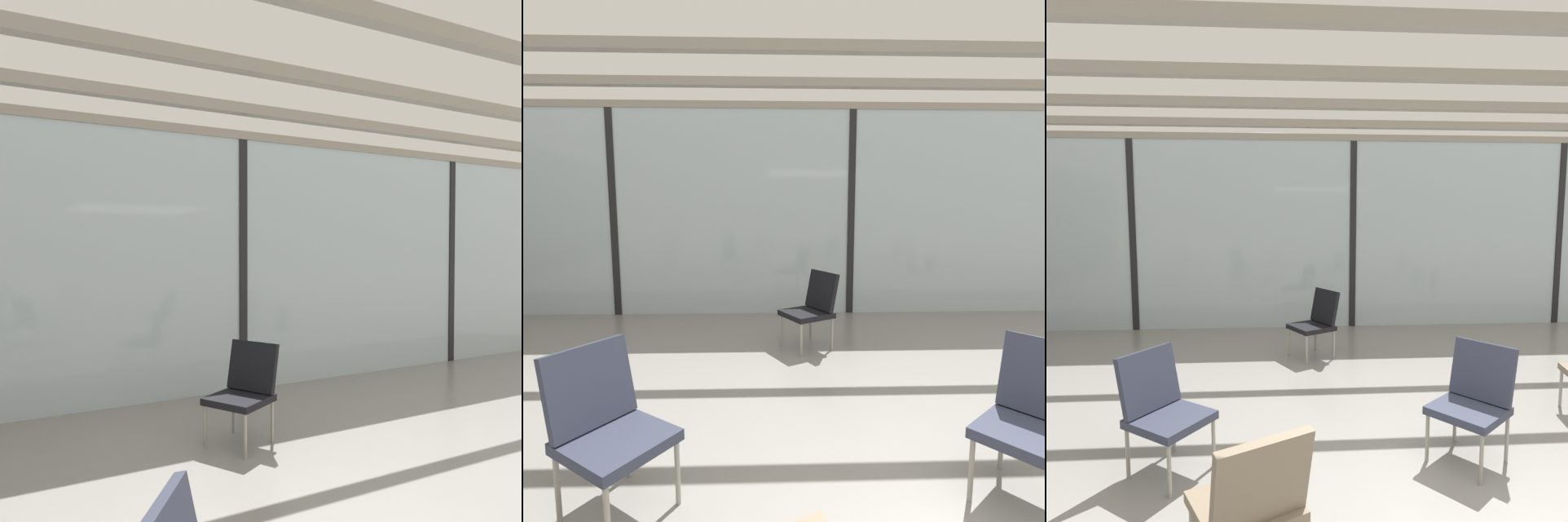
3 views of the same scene
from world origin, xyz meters
TOP-DOWN VIEW (x-y plane):
  - glass_curtain_wall at (0.00, 5.20)m, footprint 14.00×0.08m
  - window_mullion_0 at (-3.50, 5.20)m, footprint 0.10×0.12m
  - window_mullion_1 at (0.00, 5.20)m, footprint 0.10×0.12m
  - parked_airplane at (-1.66, 10.52)m, footprint 11.16×4.02m
  - lounge_chair_1 at (-0.72, 3.62)m, footprint 0.69×0.68m
  - lounge_chair_3 at (0.25, 1.10)m, footprint 0.71×0.71m
  - lounge_chair_5 at (-2.08, 1.10)m, footprint 0.71×0.69m

SIDE VIEW (x-z plane):
  - lounge_chair_1 at x=-0.72m, z-range 0.06..0.93m
  - lounge_chair_3 at x=0.25m, z-range 0.06..0.93m
  - lounge_chair_5 at x=-2.08m, z-range 0.06..0.93m
  - glass_curtain_wall at x=0.00m, z-range 0.00..3.01m
  - window_mullion_0 at x=-3.50m, z-range 0.00..3.01m
  - window_mullion_1 at x=0.00m, z-range 0.00..3.01m
  - parked_airplane at x=-1.66m, z-range 0.00..4.02m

